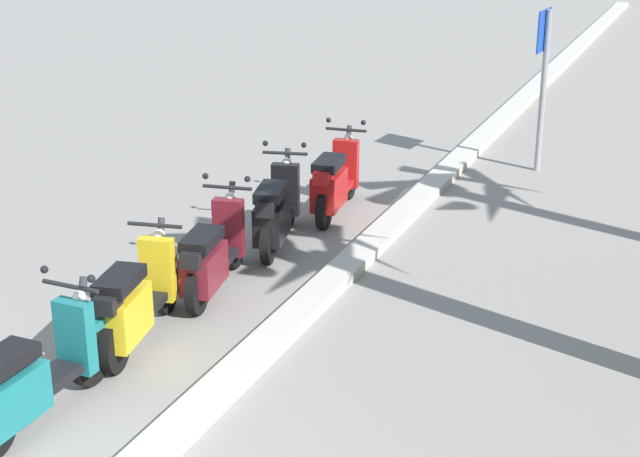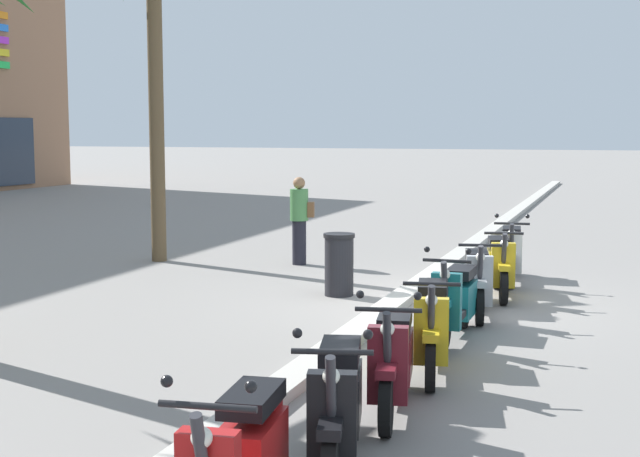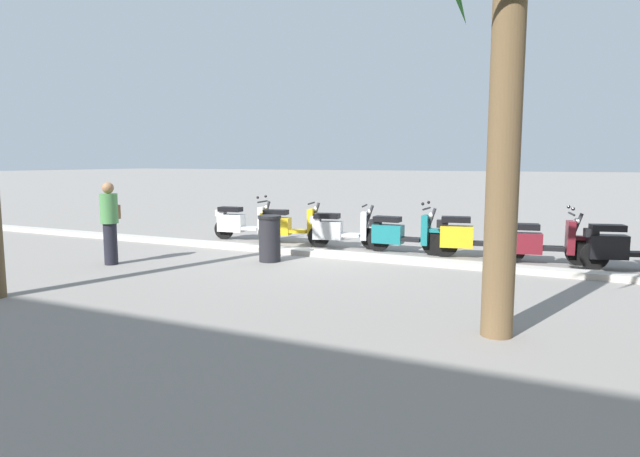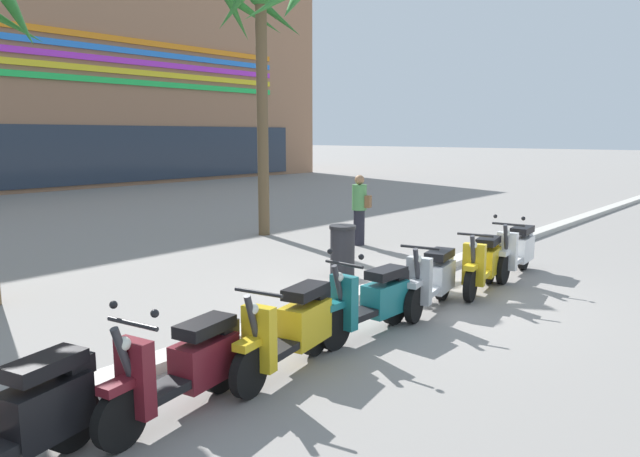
% 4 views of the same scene
% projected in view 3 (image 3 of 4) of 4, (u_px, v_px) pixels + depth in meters
% --- Properties ---
extents(ground_plane, '(200.00, 200.00, 0.00)m').
position_uv_depth(ground_plane, '(309.00, 252.00, 12.35)').
color(ground_plane, gray).
extents(curb_strip, '(60.00, 0.36, 0.12)m').
position_uv_depth(curb_strip, '(302.00, 252.00, 12.02)').
color(curb_strip, '#BCB7AD').
rests_on(curb_strip, ground).
extents(scooter_black_lead_nearest, '(1.74, 0.73, 1.17)m').
position_uv_depth(scooter_black_lead_nearest, '(623.00, 246.00, 10.24)').
color(scooter_black_lead_nearest, black).
rests_on(scooter_black_lead_nearest, ground).
extents(scooter_maroon_last_in_row, '(1.77, 0.66, 1.17)m').
position_uv_depth(scooter_maroon_last_in_row, '(538.00, 242.00, 10.91)').
color(scooter_maroon_last_in_row, black).
rests_on(scooter_maroon_last_in_row, ground).
extents(scooter_yellow_second_in_line, '(1.80, 0.68, 1.04)m').
position_uv_depth(scooter_yellow_second_in_line, '(470.00, 236.00, 11.56)').
color(scooter_yellow_second_in_line, black).
rests_on(scooter_yellow_second_in_line, ground).
extents(scooter_teal_gap_after_mid, '(1.80, 0.56, 1.17)m').
position_uv_depth(scooter_teal_gap_after_mid, '(400.00, 233.00, 12.20)').
color(scooter_teal_gap_after_mid, black).
rests_on(scooter_teal_gap_after_mid, ground).
extents(scooter_silver_mid_front, '(1.78, 0.68, 1.04)m').
position_uv_depth(scooter_silver_mid_front, '(339.00, 229.00, 12.85)').
color(scooter_silver_mid_front, black).
rests_on(scooter_silver_mid_front, ground).
extents(scooter_yellow_far_back, '(1.80, 0.69, 1.04)m').
position_uv_depth(scooter_yellow_far_back, '(288.00, 226.00, 13.57)').
color(scooter_yellow_far_back, black).
rests_on(scooter_yellow_far_back, ground).
extents(scooter_white_mid_centre, '(1.82, 0.59, 1.17)m').
position_uv_depth(scooter_white_mid_centre, '(241.00, 222.00, 14.17)').
color(scooter_white_mid_centre, black).
rests_on(scooter_white_mid_centre, ground).
extents(pedestrian_by_palm_tree, '(0.34, 0.46, 1.64)m').
position_uv_depth(pedestrian_by_palm_tree, '(110.00, 221.00, 10.77)').
color(pedestrian_by_palm_tree, black).
rests_on(pedestrian_by_palm_tree, ground).
extents(litter_bin, '(0.48, 0.48, 0.95)m').
position_uv_depth(litter_bin, '(270.00, 238.00, 11.14)').
color(litter_bin, '#232328').
rests_on(litter_bin, ground).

